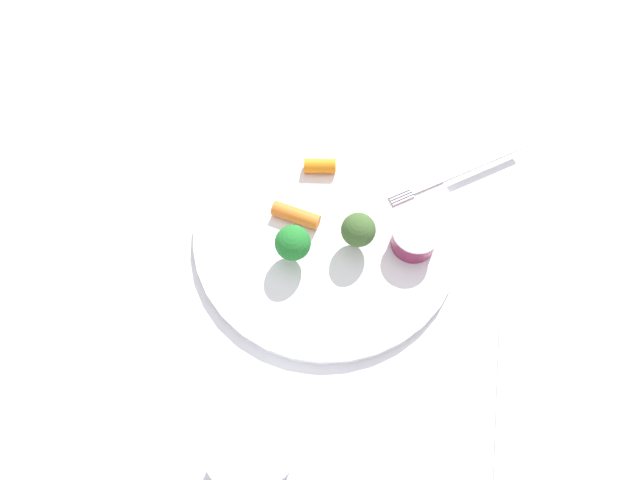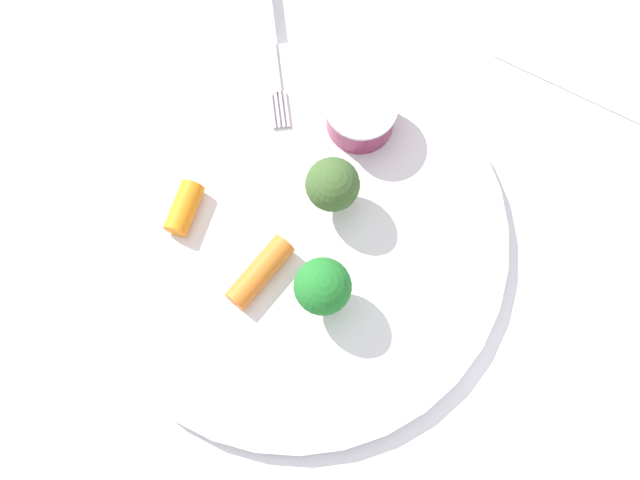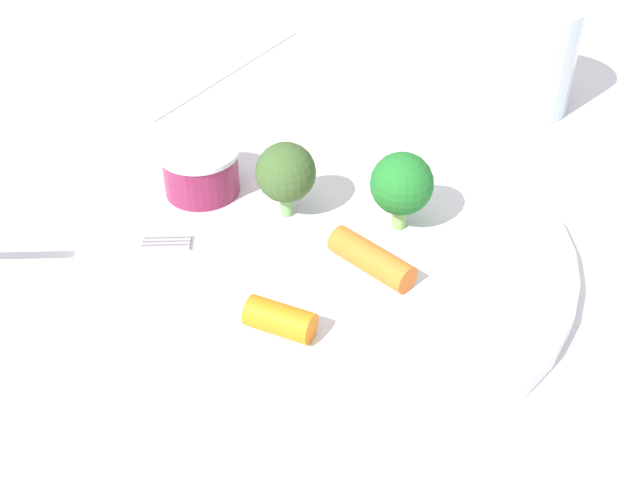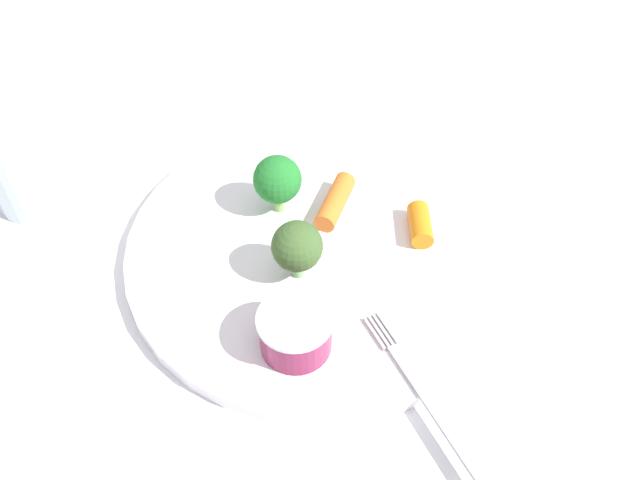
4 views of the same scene
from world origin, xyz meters
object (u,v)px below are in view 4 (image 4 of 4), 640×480
carrot_stick_0 (335,201)px  drinking_glass (28,157)px  plate (319,246)px  broccoli_floret_1 (297,247)px  sauce_cup (295,331)px  broccoli_floret_0 (277,180)px  carrot_stick_1 (420,224)px  fork (438,416)px

carrot_stick_0 → drinking_glass: size_ratio=0.65×
plate → broccoli_floret_1: bearing=-80.0°
broccoli_floret_1 → drinking_glass: (-0.23, -0.05, -0.00)m
sauce_cup → drinking_glass: 0.27m
broccoli_floret_1 → plate: bearing=100.0°
plate → carrot_stick_0: (-0.01, 0.04, 0.01)m
sauce_cup → broccoli_floret_1: broccoli_floret_1 is taller
broccoli_floret_0 → carrot_stick_1: 0.12m
carrot_stick_0 → carrot_stick_1: (0.07, 0.02, 0.00)m
sauce_cup → fork: size_ratio=0.32×
sauce_cup → drinking_glass: drinking_glass is taller
sauce_cup → broccoli_floret_0: 0.13m
carrot_stick_1 → plate: bearing=-137.8°
drinking_glass → broccoli_floret_0: bearing=27.3°
broccoli_floret_1 → drinking_glass: bearing=-168.5°
carrot_stick_1 → sauce_cup: bearing=-96.7°
broccoli_floret_1 → fork: broccoli_floret_1 is taller
broccoli_floret_1 → carrot_stick_0: 0.08m
broccoli_floret_0 → carrot_stick_0: bearing=34.8°
carrot_stick_0 → drinking_glass: 0.25m
broccoli_floret_1 → carrot_stick_1: bearing=59.8°
broccoli_floret_0 → drinking_glass: (-0.18, -0.09, -0.00)m
sauce_cup → fork: (0.10, 0.01, -0.01)m
broccoli_floret_0 → carrot_stick_1: broccoli_floret_0 is taller
broccoli_floret_0 → drinking_glass: drinking_glass is taller
sauce_cup → drinking_glass: (-0.27, 0.00, 0.01)m
carrot_stick_1 → drinking_glass: drinking_glass is taller
carrot_stick_0 → fork: bearing=-36.1°
sauce_cup → carrot_stick_1: sauce_cup is taller
sauce_cup → carrot_stick_0: size_ratio=0.94×
plate → fork: size_ratio=1.86×
fork → drinking_glass: (-0.37, -0.01, 0.03)m
fork → sauce_cup: bearing=-175.5°
plate → carrot_stick_0: 0.04m
carrot_stick_1 → fork: bearing=-56.1°
plate → broccoli_floret_0: bearing=168.2°
broccoli_floret_1 → broccoli_floret_0: bearing=139.2°
sauce_cup → fork: bearing=4.5°
broccoli_floret_0 → broccoli_floret_1: (0.05, -0.05, -0.00)m
plate → broccoli_floret_1: 0.05m
fork → drinking_glass: size_ratio=1.92×
plate → sauce_cup: sauce_cup is taller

